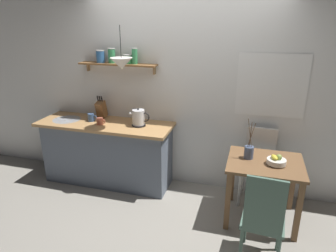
% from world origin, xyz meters
% --- Properties ---
extents(ground_plane, '(14.00, 14.00, 0.00)m').
position_xyz_m(ground_plane, '(0.00, 0.00, 0.00)').
color(ground_plane, gray).
extents(back_wall, '(6.80, 0.11, 2.70)m').
position_xyz_m(back_wall, '(0.21, 0.65, 1.35)').
color(back_wall, white).
rests_on(back_wall, ground_plane).
extents(kitchen_counter, '(1.83, 0.63, 0.89)m').
position_xyz_m(kitchen_counter, '(-1.00, 0.32, 0.45)').
color(kitchen_counter, slate).
rests_on(kitchen_counter, ground_plane).
extents(wall_shelf, '(1.06, 0.20, 0.33)m').
position_xyz_m(wall_shelf, '(-0.87, 0.49, 1.70)').
color(wall_shelf, brown).
extents(dining_table, '(0.81, 0.70, 0.73)m').
position_xyz_m(dining_table, '(1.08, 0.02, 0.60)').
color(dining_table, brown).
rests_on(dining_table, ground_plane).
extents(dining_chair_near, '(0.41, 0.44, 0.98)m').
position_xyz_m(dining_chair_near, '(1.07, -0.73, 0.53)').
color(dining_chair_near, '#4C6B5B').
rests_on(dining_chair_near, ground_plane).
extents(dining_chair_far, '(0.45, 0.41, 0.95)m').
position_xyz_m(dining_chair_far, '(1.02, 0.42, 0.53)').
color(dining_chair_far, silver).
rests_on(dining_chair_far, ground_plane).
extents(fruit_bowl, '(0.20, 0.20, 0.12)m').
position_xyz_m(fruit_bowl, '(1.19, -0.03, 0.78)').
color(fruit_bowl, silver).
rests_on(fruit_bowl, dining_table).
extents(twig_vase, '(0.10, 0.10, 0.47)m').
position_xyz_m(twig_vase, '(0.90, 0.06, 0.81)').
color(twig_vase, '#475675').
rests_on(twig_vase, dining_table).
extents(electric_kettle, '(0.27, 0.18, 0.24)m').
position_xyz_m(electric_kettle, '(-0.51, 0.31, 1.00)').
color(electric_kettle, black).
rests_on(electric_kettle, kitchen_counter).
extents(knife_block, '(0.11, 0.18, 0.32)m').
position_xyz_m(knife_block, '(-1.13, 0.48, 1.02)').
color(knife_block, brown).
rests_on(knife_block, kitchen_counter).
extents(coffee_mug_by_sink, '(0.13, 0.08, 0.11)m').
position_xyz_m(coffee_mug_by_sink, '(-1.20, 0.31, 0.94)').
color(coffee_mug_by_sink, '#3D5B89').
rests_on(coffee_mug_by_sink, kitchen_counter).
extents(coffee_mug_spare, '(0.12, 0.08, 0.09)m').
position_xyz_m(coffee_mug_spare, '(-1.03, 0.22, 0.93)').
color(coffee_mug_spare, '#C6664C').
rests_on(coffee_mug_spare, kitchen_counter).
extents(pendant_lamp, '(0.27, 0.27, 0.50)m').
position_xyz_m(pendant_lamp, '(-0.66, 0.18, 1.71)').
color(pendant_lamp, black).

